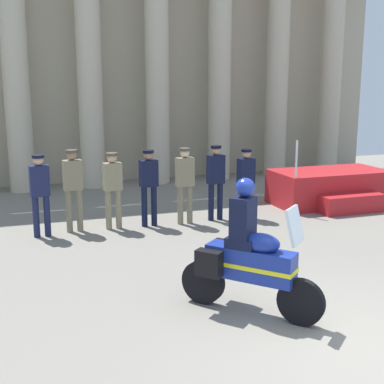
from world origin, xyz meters
The scene contains 11 objects.
ground_plane centered at (0.00, 0.00, 0.00)m, with size 28.00×28.00×0.00m, color gray.
colonnade_backdrop centered at (0.54, 11.44, 4.03)m, with size 16.01×1.58×7.59m.
reviewing_stand centered at (3.98, 6.55, 0.43)m, with size 2.95×2.02×1.79m.
officer_in_row_0 centered at (-3.31, 5.98, 1.01)m, with size 0.40×0.26×1.70m.
officer_in_row_1 centered at (-2.63, 6.14, 1.04)m, with size 0.40×0.26×1.76m.
officer_in_row_2 centered at (-1.80, 6.08, 0.99)m, with size 0.40×0.26×1.67m.
officer_in_row_3 centered at (-1.01, 6.05, 1.00)m, with size 0.40×0.26×1.69m.
officer_in_row_4 centered at (-0.20, 5.97, 1.01)m, with size 0.40×0.26×1.72m.
officer_in_row_5 centered at (0.57, 6.06, 1.02)m, with size 0.40×0.26×1.73m.
officer_in_row_6 centered at (1.28, 5.98, 0.96)m, with size 0.40×0.26×1.63m.
motorcycle_with_rider centered at (-0.87, 1.31, 0.79)m, with size 1.48×1.64×1.90m.
Camera 1 is at (-3.76, -4.86, 3.15)m, focal length 48.89 mm.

